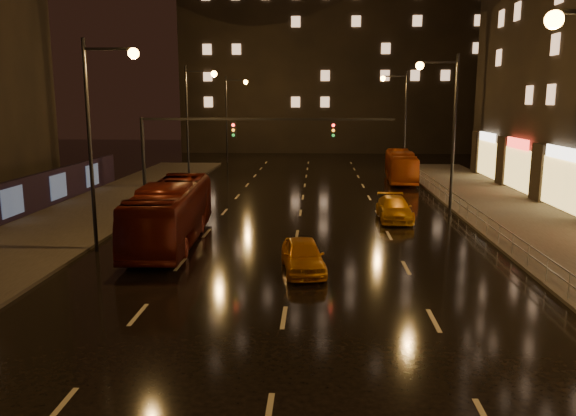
{
  "coord_description": "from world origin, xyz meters",
  "views": [
    {
      "loc": [
        1.08,
        -13.85,
        7.2
      ],
      "look_at": [
        -0.21,
        10.6,
        2.5
      ],
      "focal_mm": 35.0,
      "sensor_mm": 36.0,
      "label": 1
    }
  ],
  "objects_px": {
    "bus_curb": "(401,166)",
    "taxi_near": "(303,255)",
    "taxi_far": "(394,209)",
    "bus_red": "(171,213)"
  },
  "relations": [
    {
      "from": "bus_red",
      "to": "taxi_near",
      "type": "height_order",
      "value": "bus_red"
    },
    {
      "from": "bus_red",
      "to": "taxi_far",
      "type": "bearing_deg",
      "value": 24.07
    },
    {
      "from": "bus_curb",
      "to": "taxi_far",
      "type": "relative_size",
      "value": 2.04
    },
    {
      "from": "bus_curb",
      "to": "taxi_near",
      "type": "relative_size",
      "value": 2.35
    },
    {
      "from": "bus_curb",
      "to": "taxi_near",
      "type": "xyz_separation_m",
      "value": [
        -8.11,
        -27.93,
        -0.65
      ]
    },
    {
      "from": "bus_red",
      "to": "bus_curb",
      "type": "distance_m",
      "value": 27.68
    },
    {
      "from": "taxi_far",
      "to": "bus_red",
      "type": "bearing_deg",
      "value": -152.57
    },
    {
      "from": "bus_red",
      "to": "taxi_near",
      "type": "distance_m",
      "value": 8.36
    },
    {
      "from": "bus_red",
      "to": "taxi_far",
      "type": "height_order",
      "value": "bus_red"
    },
    {
      "from": "bus_red",
      "to": "taxi_near",
      "type": "relative_size",
      "value": 2.69
    }
  ]
}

